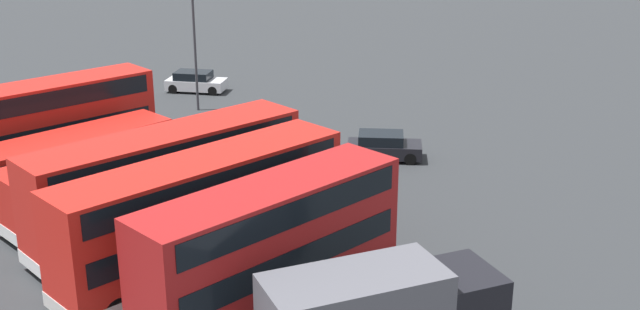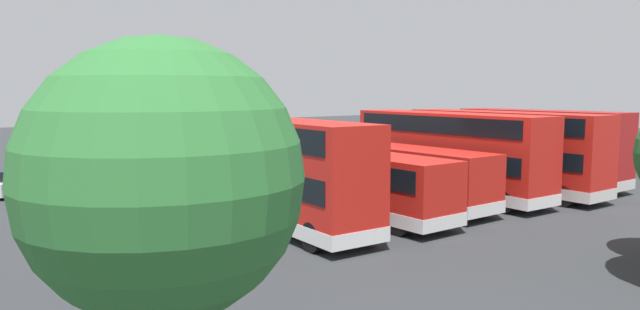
% 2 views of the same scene
% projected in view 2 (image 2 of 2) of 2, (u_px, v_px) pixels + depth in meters
% --- Properties ---
extents(ground_plane, '(140.00, 140.00, 0.00)m').
position_uv_depth(ground_plane, '(309.00, 177.00, 38.39)').
color(ground_plane, '#2D3033').
extents(bus_double_decker_near_end, '(2.68, 10.30, 4.55)m').
position_uv_depth(bus_double_decker_near_end, '(540.00, 145.00, 34.94)').
color(bus_double_decker_near_end, '#A51919').
rests_on(bus_double_decker_near_end, ground).
extents(bus_double_decker_second, '(2.81, 11.93, 4.55)m').
position_uv_depth(bus_double_decker_second, '(502.00, 149.00, 32.67)').
color(bus_double_decker_second, red).
rests_on(bus_double_decker_second, ground).
extents(bus_double_decker_third, '(3.09, 12.12, 4.55)m').
position_uv_depth(bus_double_decker_third, '(448.00, 152.00, 31.22)').
color(bus_double_decker_third, red).
rests_on(bus_double_decker_third, ground).
extents(bus_single_deck_fourth, '(2.69, 10.59, 2.95)m').
position_uv_depth(bus_single_deck_fourth, '(401.00, 173.00, 28.94)').
color(bus_single_deck_fourth, red).
rests_on(bus_single_deck_fourth, ground).
extents(bus_single_deck_fifth, '(2.65, 10.28, 2.95)m').
position_uv_depth(bus_single_deck_fifth, '(359.00, 181.00, 26.38)').
color(bus_single_deck_fifth, red).
rests_on(bus_single_deck_fifth, ground).
extents(bus_double_decker_sixth, '(3.18, 11.71, 4.55)m').
position_uv_depth(bus_double_decker_sixth, '(277.00, 168.00, 24.56)').
color(bus_double_decker_sixth, red).
rests_on(bus_double_decker_sixth, ground).
extents(box_truck_blue, '(5.17, 7.89, 3.20)m').
position_uv_depth(box_truck_blue, '(580.00, 152.00, 37.98)').
color(box_truck_blue, '#595960').
rests_on(box_truck_blue, ground).
extents(car_hatchback_silver, '(4.15, 3.90, 1.43)m').
position_uv_depth(car_hatchback_silver, '(302.00, 160.00, 42.09)').
color(car_hatchback_silver, black).
rests_on(car_hatchback_silver, ground).
extents(car_small_green, '(4.36, 3.78, 1.43)m').
position_uv_depth(car_small_green, '(18.00, 182.00, 32.05)').
color(car_small_green, silver).
rests_on(car_small_green, ground).
extents(lamp_post_tall, '(0.70, 0.30, 7.74)m').
position_uv_depth(lamp_post_tall, '(102.00, 112.00, 31.83)').
color(lamp_post_tall, '#38383D').
rests_on(lamp_post_tall, ground).
extents(tree_midright, '(4.61, 4.61, 6.64)m').
position_uv_depth(tree_midright, '(163.00, 180.00, 9.35)').
color(tree_midright, '#4C3823').
rests_on(tree_midright, ground).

